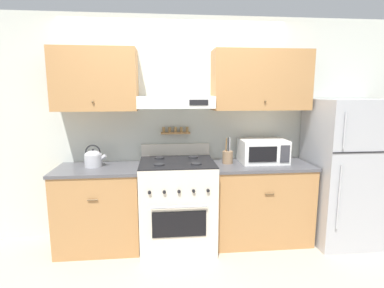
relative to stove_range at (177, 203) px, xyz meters
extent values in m
plane|color=#B2A38E|center=(0.00, -0.26, -0.49)|extent=(16.00, 16.00, 0.00)
cube|color=silver|center=(0.00, 0.39, 0.79)|extent=(5.20, 0.08, 2.55)
cube|color=#AD7A47|center=(-0.85, 0.18, 1.34)|extent=(0.88, 0.33, 0.66)
sphere|color=brown|center=(-0.85, 0.00, 1.12)|extent=(0.02, 0.02, 0.02)
cube|color=#AD7A47|center=(0.95, 0.18, 1.34)|extent=(1.08, 0.33, 0.66)
sphere|color=brown|center=(0.95, 0.00, 1.12)|extent=(0.02, 0.02, 0.02)
cube|color=silver|center=(0.00, 0.16, 1.11)|extent=(0.82, 0.37, 0.13)
cube|color=black|center=(0.23, -0.03, 1.11)|extent=(0.20, 0.01, 0.06)
cube|color=#AD7A47|center=(0.00, 0.31, 0.74)|extent=(0.34, 0.07, 0.02)
cylinder|color=olive|center=(-0.14, 0.31, 0.78)|extent=(0.03, 0.03, 0.06)
cylinder|color=olive|center=(-0.07, 0.31, 0.78)|extent=(0.03, 0.03, 0.06)
cylinder|color=olive|center=(0.00, 0.31, 0.78)|extent=(0.03, 0.03, 0.06)
cylinder|color=olive|center=(0.07, 0.31, 0.78)|extent=(0.03, 0.03, 0.06)
cylinder|color=olive|center=(0.14, 0.31, 0.78)|extent=(0.03, 0.03, 0.06)
cube|color=#AD7A47|center=(-0.85, 0.06, -0.05)|extent=(0.88, 0.58, 0.87)
cube|color=#4C4C51|center=(-0.85, 0.06, 0.40)|extent=(0.90, 0.60, 0.03)
cylinder|color=brown|center=(-0.85, -0.25, 0.16)|extent=(0.10, 0.01, 0.01)
cube|color=#AD7A47|center=(0.95, 0.06, -0.05)|extent=(1.08, 0.58, 0.87)
cube|color=#4C4C51|center=(0.95, 0.06, 0.40)|extent=(1.11, 0.60, 0.03)
cylinder|color=brown|center=(0.95, -0.25, 0.16)|extent=(0.10, 0.01, 0.01)
cube|color=beige|center=(0.00, 0.00, -0.01)|extent=(0.80, 0.67, 0.95)
cube|color=black|center=(0.00, -0.34, -0.09)|extent=(0.54, 0.01, 0.27)
cylinder|color=#ADAFB5|center=(0.00, -0.37, 0.10)|extent=(0.56, 0.02, 0.02)
cube|color=black|center=(0.00, 0.00, 0.47)|extent=(0.80, 0.67, 0.01)
cylinder|color=#232326|center=(-0.19, -0.16, 0.49)|extent=(0.11, 0.11, 0.02)
cylinder|color=#232326|center=(0.19, -0.16, 0.49)|extent=(0.11, 0.11, 0.02)
cylinder|color=#232326|center=(-0.19, 0.16, 0.49)|extent=(0.11, 0.11, 0.02)
cylinder|color=#232326|center=(0.19, 0.16, 0.49)|extent=(0.11, 0.11, 0.02)
cylinder|color=black|center=(-0.29, -0.35, 0.26)|extent=(0.03, 0.02, 0.03)
cylinder|color=black|center=(-0.14, -0.35, 0.26)|extent=(0.03, 0.02, 0.03)
cylinder|color=black|center=(0.00, -0.35, 0.26)|extent=(0.03, 0.02, 0.03)
cylinder|color=black|center=(0.14, -0.35, 0.26)|extent=(0.03, 0.02, 0.03)
cylinder|color=black|center=(0.29, -0.35, 0.26)|extent=(0.03, 0.02, 0.03)
cube|color=beige|center=(0.00, 0.32, 0.55)|extent=(0.80, 0.04, 0.14)
cube|color=#ADAFB5|center=(1.94, -0.03, 0.33)|extent=(0.81, 0.72, 1.63)
cube|color=black|center=(1.94, -0.39, 0.62)|extent=(0.81, 0.01, 0.01)
cylinder|color=#ADAFB5|center=(1.63, -0.40, 0.85)|extent=(0.02, 0.02, 0.36)
cylinder|color=#ADAFB5|center=(1.63, -0.40, 0.16)|extent=(0.02, 0.02, 0.68)
cylinder|color=#B7B7BC|center=(-0.90, 0.11, 0.48)|extent=(0.19, 0.19, 0.14)
ellipsoid|color=#B7B7BC|center=(-0.90, 0.11, 0.55)|extent=(0.17, 0.17, 0.08)
sphere|color=black|center=(-0.90, 0.11, 0.60)|extent=(0.02, 0.02, 0.02)
cylinder|color=#B7B7BC|center=(-0.82, 0.11, 0.50)|extent=(0.11, 0.04, 0.10)
torus|color=black|center=(-0.90, 0.11, 0.58)|extent=(0.16, 0.01, 0.16)
cube|color=white|center=(0.99, 0.13, 0.55)|extent=(0.52, 0.37, 0.26)
cube|color=black|center=(0.93, -0.06, 0.55)|extent=(0.31, 0.01, 0.17)
cube|color=#38383D|center=(1.18, -0.06, 0.55)|extent=(0.10, 0.01, 0.19)
cylinder|color=#8E7051|center=(0.58, 0.11, 0.49)|extent=(0.12, 0.12, 0.14)
cylinder|color=olive|center=(0.56, 0.11, 0.63)|extent=(0.01, 0.05, 0.16)
cylinder|color=#28282B|center=(0.59, 0.12, 0.63)|extent=(0.01, 0.04, 0.16)
cylinder|color=#B2B2B7|center=(0.60, 0.12, 0.63)|extent=(0.01, 0.03, 0.16)
camera|label=1|loc=(-0.15, -3.15, 1.21)|focal=28.00mm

